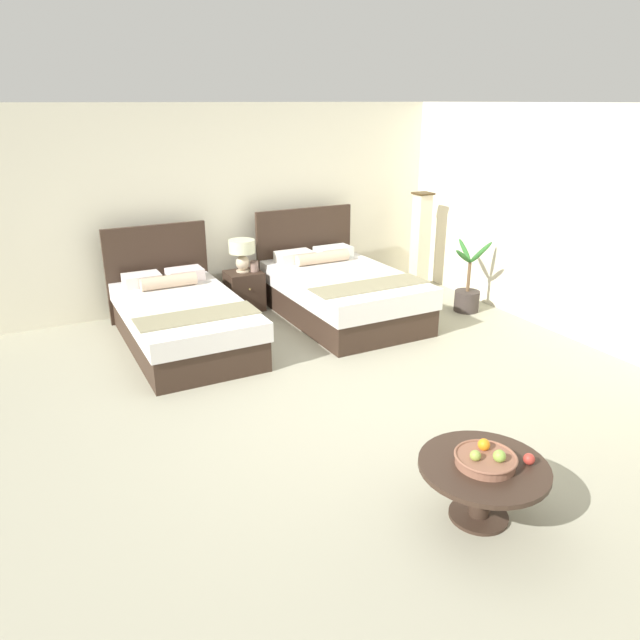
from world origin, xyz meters
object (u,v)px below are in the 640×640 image
object	(u,v)px
nightstand	(244,291)
potted_palm	(467,293)
loose_apple	(529,459)
floor_lamp_corner	(420,242)
bed_near_corner	(340,292)
coffee_table	(483,477)
table_lamp	(242,251)
bed_near_window	(182,319)
vase	(254,266)
fruit_bowl	(486,459)

from	to	relation	value
nightstand	potted_palm	world-z (taller)	potted_palm
loose_apple	floor_lamp_corner	xyz separation A→B (m)	(2.43, 4.55, 0.25)
loose_apple	bed_near_corner	bearing A→B (deg)	78.45
coffee_table	potted_palm	bearing A→B (deg)	51.13
nightstand	table_lamp	bearing A→B (deg)	90.00
table_lamp	potted_palm	world-z (taller)	table_lamp
bed_near_window	nightstand	xyz separation A→B (m)	(1.04, 0.81, -0.05)
coffee_table	potted_palm	world-z (taller)	potted_palm
coffee_table	loose_apple	bearing A→B (deg)	-26.35
coffee_table	potted_palm	xyz separation A→B (m)	(2.67, 3.31, -0.07)
bed_near_corner	table_lamp	distance (m)	1.38
loose_apple	bed_near_window	bearing A→B (deg)	106.89
vase	table_lamp	bearing A→B (deg)	156.30
bed_near_window	bed_near_corner	world-z (taller)	bed_near_corner
nightstand	table_lamp	size ratio (longest dim) A/B	1.23
potted_palm	bed_near_window	bearing A→B (deg)	171.12
bed_near_window	table_lamp	bearing A→B (deg)	38.67
table_lamp	loose_apple	distance (m)	4.86
floor_lamp_corner	bed_near_window	bearing A→B (deg)	-171.51
table_lamp	potted_palm	size ratio (longest dim) A/B	0.45
floor_lamp_corner	potted_palm	xyz separation A→B (m)	(-0.02, -1.11, -0.46)
bed_near_corner	nightstand	bearing A→B (deg)	140.57
bed_near_window	bed_near_corner	distance (m)	2.04
fruit_bowl	potted_palm	distance (m)	4.26
table_lamp	vase	bearing A→B (deg)	-23.70
bed_near_corner	fruit_bowl	distance (m)	4.03
bed_near_window	vase	distance (m)	1.44
floor_lamp_corner	loose_apple	bearing A→B (deg)	-118.11
coffee_table	loose_apple	size ratio (longest dim) A/B	11.17
table_lamp	loose_apple	xyz separation A→B (m)	(0.18, -4.84, -0.35)
table_lamp	floor_lamp_corner	size ratio (longest dim) A/B	0.30
potted_palm	bed_near_corner	bearing A→B (deg)	160.61
fruit_bowl	loose_apple	xyz separation A→B (m)	(0.25, -0.12, -0.01)
vase	coffee_table	xyz separation A→B (m)	(-0.22, -4.65, -0.27)
table_lamp	vase	size ratio (longest dim) A/B	2.98
vase	floor_lamp_corner	size ratio (longest dim) A/B	0.10
nightstand	table_lamp	distance (m)	0.54
table_lamp	fruit_bowl	size ratio (longest dim) A/B	1.04
fruit_bowl	loose_apple	distance (m)	0.28
nightstand	table_lamp	world-z (taller)	table_lamp
bed_near_corner	potted_palm	distance (m)	1.69
coffee_table	floor_lamp_corner	size ratio (longest dim) A/B	0.60
nightstand	vase	bearing A→B (deg)	-16.30
fruit_bowl	floor_lamp_corner	bearing A→B (deg)	58.77
bed_near_corner	coffee_table	xyz separation A→B (m)	(-1.08, -3.88, -0.02)
bed_near_corner	nightstand	world-z (taller)	bed_near_corner
fruit_bowl	potted_palm	xyz separation A→B (m)	(2.67, 3.32, -0.22)
loose_apple	floor_lamp_corner	world-z (taller)	floor_lamp_corner
fruit_bowl	table_lamp	bearing A→B (deg)	89.06
bed_near_window	table_lamp	size ratio (longest dim) A/B	5.34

